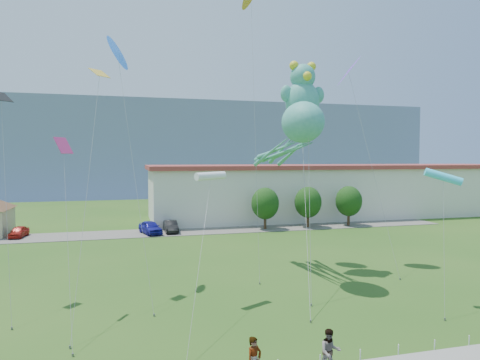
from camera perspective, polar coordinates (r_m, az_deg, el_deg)
The scene contains 21 objects.
ground at distance 21.77m, azimuth 6.48°, elevation -22.17°, with size 160.00×160.00×0.00m, color #275217.
parking_strip at distance 54.62m, azimuth -7.06°, elevation -6.81°, with size 70.00×6.00×0.06m, color #59544C.
hill_ridge at distance 138.58m, azimuth -11.85°, elevation 4.19°, with size 160.00×50.00×25.00m, color slate.
warehouse at distance 70.83m, azimuth 13.20°, elevation -1.31°, with size 61.00×15.00×8.20m.
tree_near at distance 55.42m, azimuth 3.37°, elevation -3.15°, with size 3.60×3.60×5.47m.
tree_mid at distance 57.56m, azimuth 9.06°, elevation -2.95°, with size 3.60×3.60×5.47m.
tree_far at distance 60.23m, azimuth 14.29°, elevation -2.75°, with size 3.60×3.60×5.47m.
pedestrian_right at distance 19.82m, azimuth 11.92°, elevation -21.47°, with size 0.93×0.72×1.91m, color gray.
parked_car_red at distance 56.27m, azimuth -27.43°, elevation -6.14°, with size 1.50×3.74×1.27m, color #B01F15.
parked_car_blue at distance 53.39m, azimuth -11.87°, elevation -6.19°, with size 1.85×4.59×1.56m, color navy.
parked_car_black at distance 54.08m, azimuth -9.22°, elevation -6.12°, with size 1.51×4.34×1.43m, color black.
octopus_kite at distance 32.33m, azimuth 7.42°, elevation 6.09°, with size 2.95×11.57×13.27m.
teddy_bear_kite at distance 35.89m, azimuth 8.35°, elevation 10.93°, with size 6.03×12.22×17.11m.
small_kite_white at distance 27.08m, azimuth -3.97°, elevation 0.38°, with size 3.08×9.67×8.54m.
small_kite_black at distance 30.79m, azimuth -29.13°, elevation 6.87°, with size 2.30×6.22×13.59m.
small_kite_pink at distance 26.53m, azimuth -22.38°, elevation 1.95°, with size 1.74×6.91×10.41m.
small_kite_purple at distance 39.25m, azimuth 14.43°, elevation 13.40°, with size 2.14×6.79×17.51m.
small_kite_yellow at distance 29.63m, azimuth -18.60°, elevation 9.93°, with size 1.77×9.57×15.40m.
small_kite_orange at distance 40.77m, azimuth 1.48°, elevation 22.86°, with size 2.45×8.30×24.56m.
small_kite_cyan at distance 29.36m, azimuth 25.48°, elevation 0.27°, with size 1.94×3.50×8.51m.
small_kite_blue at distance 33.09m, azimuth -15.90°, elevation 15.41°, with size 2.91×8.25×17.54m.
Camera 1 is at (-7.20, -18.36, 9.21)m, focal length 32.00 mm.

